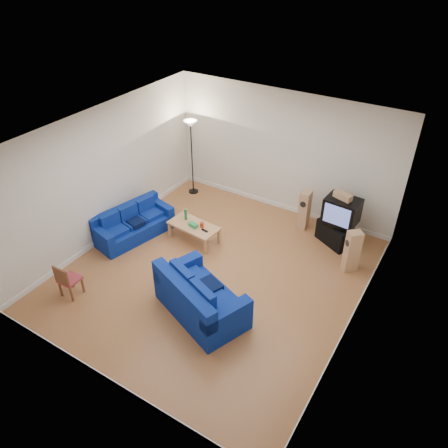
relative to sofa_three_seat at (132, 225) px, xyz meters
The scene contains 16 objects.
room 2.81m from the sofa_three_seat, ahead, with size 6.01×6.51×3.21m.
sofa_three_seat is the anchor object (origin of this frame).
sofa_loveseat 3.17m from the sofa_three_seat, 24.85° to the right, with size 2.12×1.65×0.93m.
coffee_table 1.54m from the sofa_three_seat, 23.42° to the left, with size 1.27×0.73×0.44m.
bottle 1.35m from the sofa_three_seat, 32.65° to the left, with size 0.07×0.07×0.29m, color #197233.
tissue_box 1.55m from the sofa_three_seat, 20.83° to the left, with size 0.22×0.12×0.09m, color green.
red_canister 1.76m from the sofa_three_seat, 21.45° to the left, with size 0.09×0.09×0.13m, color red.
remote 1.86m from the sofa_three_seat, 17.12° to the left, with size 0.17×0.05×0.02m, color black.
tv_stand 4.90m from the sofa_three_seat, 27.96° to the left, with size 0.86×0.48×0.53m, color black.
av_receiver 4.88m from the sofa_three_seat, 27.56° to the left, with size 0.45×0.36×0.10m, color black.
television 5.00m from the sofa_three_seat, 27.85° to the left, with size 0.81×0.63×0.59m.
centre_speaker 5.03m from the sofa_three_seat, 28.07° to the left, with size 0.43×0.17×0.15m, color tan.
speaker_left 4.25m from the sofa_three_seat, 36.22° to the left, with size 0.24×0.32×1.03m.
speaker_right 5.18m from the sofa_three_seat, 17.11° to the left, with size 0.37×0.37×1.00m.
floor_lamp 2.92m from the sofa_three_seat, 88.82° to the left, with size 0.37×0.37×2.14m.
dining_chair 2.35m from the sofa_three_seat, 81.60° to the right, with size 0.39×0.39×0.80m.
Camera 1 is at (4.00, -6.09, 6.33)m, focal length 35.00 mm.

